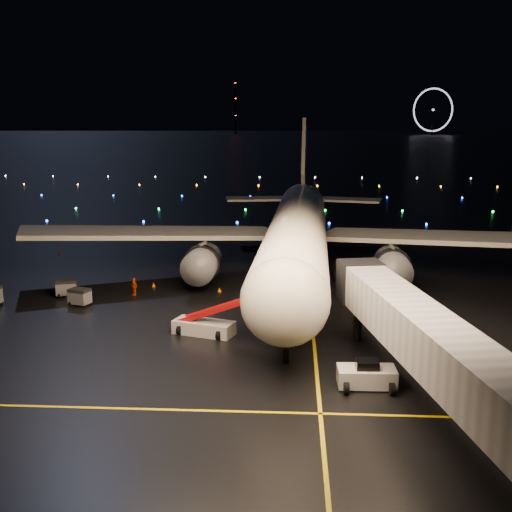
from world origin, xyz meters
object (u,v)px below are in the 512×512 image
(airliner, at_px, (299,199))
(baggage_cart_1, at_px, (66,288))
(baggage_cart_0, at_px, (80,297))
(pushback_tug, at_px, (367,373))
(belt_loader, at_px, (204,313))
(crew_c, at_px, (134,286))

(airliner, bearing_deg, baggage_cart_1, -154.54)
(baggage_cart_0, distance_m, baggage_cart_1, 3.92)
(baggage_cart_0, relative_size, baggage_cart_1, 0.96)
(airliner, height_order, pushback_tug, airliner)
(belt_loader, distance_m, baggage_cart_1, 18.84)
(crew_c, bearing_deg, baggage_cart_1, -128.66)
(airliner, height_order, belt_loader, airliner)
(crew_c, distance_m, baggage_cart_0, 5.78)
(belt_loader, bearing_deg, crew_c, 145.15)
(crew_c, xyz_separation_m, baggage_cart_1, (-6.73, -0.73, -0.06))
(crew_c, bearing_deg, pushback_tug, -0.57)
(pushback_tug, distance_m, belt_loader, 15.82)
(pushback_tug, bearing_deg, baggage_cart_0, 143.73)
(pushback_tug, height_order, belt_loader, belt_loader)
(belt_loader, bearing_deg, baggage_cart_1, 163.15)
(baggage_cart_0, height_order, baggage_cart_1, baggage_cart_1)
(airliner, distance_m, baggage_cart_0, 25.92)
(airliner, height_order, baggage_cart_0, airliner)
(pushback_tug, height_order, baggage_cart_1, pushback_tug)
(crew_c, xyz_separation_m, baggage_cart_0, (-4.33, -3.83, -0.09))
(pushback_tug, relative_size, baggage_cart_1, 1.95)
(pushback_tug, relative_size, belt_loader, 0.52)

